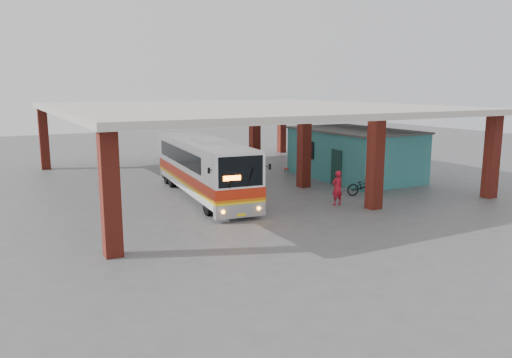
{
  "coord_description": "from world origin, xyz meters",
  "views": [
    {
      "loc": [
        -12.96,
        -20.75,
        5.71
      ],
      "look_at": [
        -1.76,
        0.0,
        1.37
      ],
      "focal_mm": 35.0,
      "sensor_mm": 36.0,
      "label": 1
    }
  ],
  "objects": [
    {
      "name": "pedestrian",
      "position": [
        1.91,
        -1.58,
        0.86
      ],
      "size": [
        0.64,
        0.44,
        1.71
      ],
      "primitive_type": "imported",
      "rotation": [
        0.0,
        0.0,
        3.18
      ],
      "color": "#B61628",
      "rests_on": "ground"
    },
    {
      "name": "ground",
      "position": [
        0.0,
        0.0,
        0.0
      ],
      "size": [
        90.0,
        90.0,
        0.0
      ],
      "primitive_type": "plane",
      "color": "#515154",
      "rests_on": "ground"
    },
    {
      "name": "shop_building",
      "position": [
        7.49,
        4.0,
        1.56
      ],
      "size": [
        5.2,
        8.2,
        3.11
      ],
      "color": "teal",
      "rests_on": "ground"
    },
    {
      "name": "brick_columns",
      "position": [
        1.43,
        5.0,
        2.17
      ],
      "size": [
        20.1,
        21.6,
        4.35
      ],
      "color": "maroon",
      "rests_on": "ground"
    },
    {
      "name": "canopy_roof",
      "position": [
        0.5,
        6.5,
        4.5
      ],
      "size": [
        21.0,
        23.0,
        0.3
      ],
      "primitive_type": "cube",
      "color": "beige",
      "rests_on": "brick_columns"
    },
    {
      "name": "red_chair",
      "position": [
        5.08,
        7.96,
        0.34
      ],
      "size": [
        0.52,
        0.52,
        0.74
      ],
      "rotation": [
        0.0,
        0.0,
        -0.43
      ],
      "color": "red",
      "rests_on": "ground"
    },
    {
      "name": "motorcycle",
      "position": [
        4.55,
        -0.47,
        0.52
      ],
      "size": [
        2.06,
        1.08,
        1.03
      ],
      "primitive_type": "imported",
      "rotation": [
        0.0,
        0.0,
        1.36
      ],
      "color": "black",
      "rests_on": "ground"
    },
    {
      "name": "coach_bus",
      "position": [
        -3.13,
        3.24,
        1.59
      ],
      "size": [
        3.36,
        11.16,
        3.2
      ],
      "rotation": [
        0.0,
        0.0,
        -0.1
      ],
      "color": "white",
      "rests_on": "ground"
    }
  ]
}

